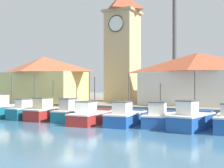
{
  "coord_description": "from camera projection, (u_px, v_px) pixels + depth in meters",
  "views": [
    {
      "loc": [
        14.06,
        -20.3,
        3.52
      ],
      "look_at": [
        -1.41,
        9.23,
        3.5
      ],
      "focal_mm": 50.0,
      "sensor_mm": 36.0,
      "label": 1
    }
  ],
  "objects": [
    {
      "name": "ground_plane",
      "position": [
        74.0,
        128.0,
        24.51
      ],
      "size": [
        300.0,
        300.0,
        0.0
      ],
      "primitive_type": "plane",
      "color": "teal"
    },
    {
      "name": "warehouse_left",
      "position": [
        44.0,
        78.0,
        39.31
      ],
      "size": [
        10.59,
        5.94,
        5.62
      ],
      "color": "#E5D17A",
      "rests_on": "quay_wharf"
    },
    {
      "name": "fishing_boat_far_left",
      "position": [
        6.0,
        109.0,
        32.56
      ],
      "size": [
        2.93,
        5.28,
        4.58
      ],
      "color": "#196B7F",
      "rests_on": "ground"
    },
    {
      "name": "fishing_boat_mid_left",
      "position": [
        73.0,
        113.0,
        29.53
      ],
      "size": [
        1.96,
        5.02,
        3.61
      ],
      "color": "#196B7F",
      "rests_on": "ground"
    },
    {
      "name": "warehouse_right",
      "position": [
        198.0,
        78.0,
        32.65
      ],
      "size": [
        11.58,
        6.58,
        5.48
      ],
      "color": "silver",
      "rests_on": "quay_wharf"
    },
    {
      "name": "fishing_boat_right_inner",
      "position": [
        159.0,
        118.0,
        25.65
      ],
      "size": [
        2.77,
        4.77,
        3.59
      ],
      "color": "#2356A8",
      "rests_on": "ground"
    },
    {
      "name": "fishing_boat_left_outer",
      "position": [
        30.0,
        111.0,
        31.71
      ],
      "size": [
        2.24,
        4.96,
        4.44
      ],
      "color": "#196B7F",
      "rests_on": "ground"
    },
    {
      "name": "fishing_boat_right_outer",
      "position": [
        191.0,
        119.0,
        23.88
      ],
      "size": [
        2.8,
        5.19,
        4.54
      ],
      "color": "#2356A8",
      "rests_on": "ground"
    },
    {
      "name": "fishing_boat_mid_right",
      "position": [
        126.0,
        117.0,
        26.49
      ],
      "size": [
        2.34,
        5.25,
        4.48
      ],
      "color": "#2356A8",
      "rests_on": "ground"
    },
    {
      "name": "clock_tower",
      "position": [
        123.0,
        44.0,
        38.9
      ],
      "size": [
        3.99,
        3.99,
        15.23
      ],
      "color": "tan",
      "rests_on": "quay_wharf"
    },
    {
      "name": "quay_wharf",
      "position": [
        173.0,
        102.0,
        48.63
      ],
      "size": [
        120.0,
        40.0,
        1.32
      ],
      "primitive_type": "cube",
      "color": "gray",
      "rests_on": "ground"
    },
    {
      "name": "port_crane_far",
      "position": [
        175.0,
        42.0,
        42.35
      ],
      "size": [
        2.0,
        11.31,
        19.45
      ],
      "color": "#353539",
      "rests_on": "quay_wharf"
    },
    {
      "name": "fishing_boat_left_inner",
      "position": [
        48.0,
        112.0,
        30.65
      ],
      "size": [
        2.48,
        5.12,
        3.87
      ],
      "color": "#AD2823",
      "rests_on": "ground"
    },
    {
      "name": "fishing_boat_center",
      "position": [
        91.0,
        116.0,
        27.36
      ],
      "size": [
        2.43,
        5.37,
        4.14
      ],
      "color": "#AD2823",
      "rests_on": "ground"
    }
  ]
}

